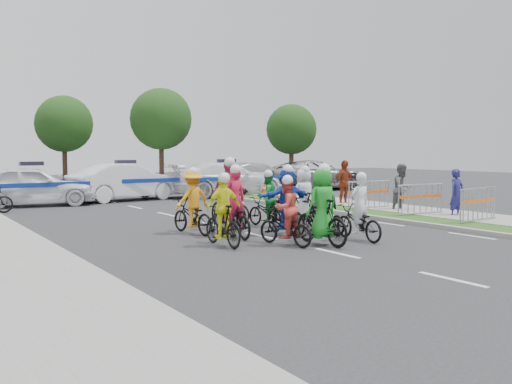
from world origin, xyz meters
TOP-DOWN VIEW (x-y plane):
  - ground at (0.00, 0.00)m, footprint 90.00×90.00m
  - curb_right at (5.10, 5.00)m, footprint 0.20×60.00m
  - grass_strip at (5.80, 5.00)m, footprint 1.20×60.00m
  - sidewalk_right at (7.60, 5.00)m, footprint 2.40×60.00m
  - rider_0 at (1.65, 1.11)m, footprint 0.67×1.70m
  - rider_1 at (0.43, 1.05)m, footprint 0.81×1.84m
  - rider_2 at (-0.33, 1.46)m, footprint 0.87×1.71m
  - rider_3 at (-1.61, 2.16)m, footprint 0.87×1.65m
  - rider_4 at (1.64, 2.44)m, footprint 0.95×1.66m
  - rider_5 at (0.64, 2.75)m, footprint 1.51×1.80m
  - rider_6 at (-0.68, 3.22)m, footprint 0.83×1.90m
  - rider_7 at (2.04, 3.83)m, footprint 0.77×1.73m
  - rider_8 at (1.13, 4.40)m, footprint 0.74×1.68m
  - rider_9 at (-0.03, 4.62)m, footprint 1.03×1.95m
  - rider_10 at (-1.31, 4.35)m, footprint 1.05×1.82m
  - rider_11 at (0.70, 5.58)m, footprint 1.37×1.63m
  - police_car_0 at (-3.27, 14.69)m, footprint 5.02×2.61m
  - police_car_1 at (0.81, 15.18)m, footprint 5.24×2.59m
  - police_car_2 at (5.73, 14.69)m, footprint 5.92×2.91m
  - civilian_sedan at (9.26, 17.39)m, footprint 5.55×2.50m
  - civilian_suv at (12.36, 16.09)m, footprint 6.49×4.07m
  - spectator_0 at (7.48, 2.70)m, footprint 0.61×0.41m
  - spectator_1 at (7.41, 4.97)m, footprint 0.86×0.67m
  - spectator_2 at (7.28, 7.95)m, footprint 1.11×0.53m
  - barrier_0 at (6.70, 1.33)m, footprint 2.04×0.71m
  - barrier_1 at (6.70, 3.53)m, footprint 2.03×0.66m
  - barrier_2 at (6.70, 5.94)m, footprint 2.02×0.58m
  - cone_0 at (4.04, 7.99)m, footprint 0.40×0.40m
  - cone_1 at (6.98, 13.22)m, footprint 0.40×0.40m
  - tree_1 at (9.00, 30.00)m, footprint 4.55×4.55m
  - tree_2 at (18.00, 26.00)m, footprint 3.85×3.85m
  - tree_4 at (3.00, 34.00)m, footprint 4.20×4.20m

SIDE VIEW (x-z plane):
  - ground at x=0.00m, z-range 0.00..0.00m
  - grass_strip at x=5.80m, z-range 0.00..0.11m
  - curb_right at x=5.10m, z-range 0.00..0.12m
  - sidewalk_right at x=7.60m, z-range 0.00..0.13m
  - cone_0 at x=4.04m, z-range -0.01..0.69m
  - cone_1 at x=6.98m, z-range -0.01..0.69m
  - barrier_0 at x=6.70m, z-range 0.00..1.12m
  - barrier_1 at x=6.70m, z-range 0.00..1.12m
  - barrier_2 at x=6.70m, z-range 0.00..1.12m
  - rider_0 at x=1.65m, z-range -0.29..1.42m
  - rider_6 at x=-0.68m, z-range -0.32..1.56m
  - rider_2 at x=-0.33m, z-range -0.21..1.46m
  - rider_8 at x=1.13m, z-range -0.21..1.47m
  - rider_4 at x=1.64m, z-range -0.18..1.48m
  - rider_3 at x=-1.61m, z-range -0.19..1.53m
  - rider_10 at x=-1.31m, z-range -0.20..1.59m
  - rider_7 at x=2.04m, z-range -0.20..1.60m
  - rider_11 at x=0.70m, z-range -0.12..1.54m
  - rider_1 at x=0.43m, z-range -0.22..1.72m
  - rider_9 at x=-0.03m, z-range -0.24..1.80m
  - rider_5 at x=0.64m, z-range -0.15..1.72m
  - civilian_sedan at x=9.26m, z-range 0.00..1.58m
  - spectator_0 at x=7.48m, z-range 0.00..1.63m
  - police_car_0 at x=-3.27m, z-range 0.00..1.63m
  - police_car_1 at x=0.81m, z-range 0.00..1.65m
  - police_car_2 at x=5.73m, z-range 0.00..1.66m
  - civilian_suv at x=12.36m, z-range 0.00..1.67m
  - spectator_1 at x=7.41m, z-range 0.00..1.75m
  - spectator_2 at x=7.28m, z-range 0.00..1.85m
  - tree_2 at x=18.00m, z-range 0.95..6.72m
  - tree_4 at x=3.00m, z-range 1.04..7.34m
  - tree_1 at x=9.00m, z-range 1.12..7.95m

